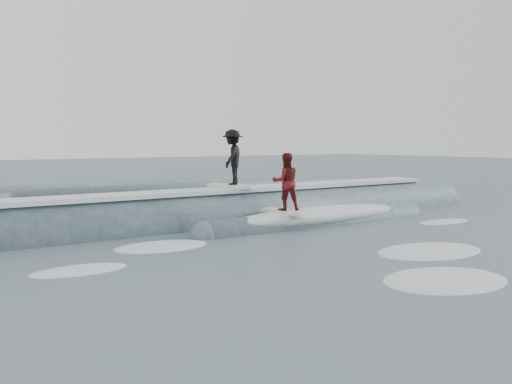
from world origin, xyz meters
TOP-DOWN VIEW (x-y plane):
  - ground at (0.00, 0.00)m, footprint 160.00×160.00m
  - breaking_wave at (0.21, 4.50)m, footprint 23.85×3.91m
  - surfer_black at (-0.27, 4.76)m, footprint 1.39×2.07m
  - surfer_red at (0.30, 2.56)m, footprint 1.09×2.01m
  - whitewater at (0.43, -2.29)m, footprint 14.70×8.46m
  - far_swells at (-0.28, 17.65)m, footprint 35.60×8.65m

SIDE VIEW (x-z plane):
  - ground at x=0.00m, z-range 0.00..0.00m
  - whitewater at x=0.43m, z-range -0.05..0.05m
  - far_swells at x=-0.28m, z-range -0.40..0.40m
  - breaking_wave at x=0.21m, z-range -1.09..1.17m
  - surfer_red at x=0.30m, z-range 0.45..2.38m
  - surfer_black at x=-0.27m, z-range 1.19..3.19m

